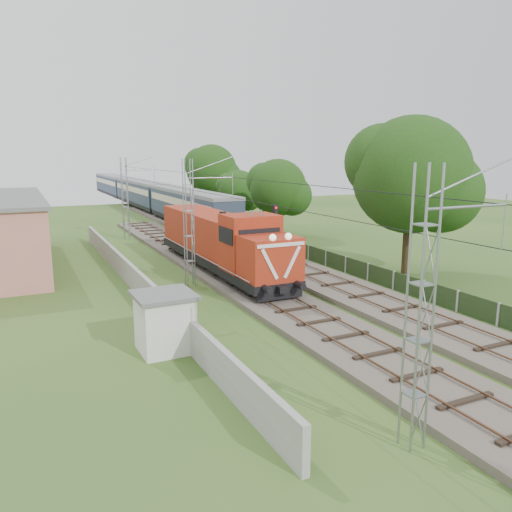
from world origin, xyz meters
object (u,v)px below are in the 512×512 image
coach_rake (141,192)px  relay_hut (165,322)px  signal_post (275,226)px  locomotive (220,240)px

coach_rake → relay_hut: 59.66m
signal_post → locomotive: bearing=153.3°
coach_rake → locomotive: bearing=-96.2°
locomotive → signal_post: bearing=-26.7°
locomotive → signal_post: size_ratio=3.70×
coach_rake → relay_hut: bearing=-102.0°
locomotive → coach_rake: (5.00, 46.07, 0.29)m
coach_rake → signal_post: signal_post is taller
relay_hut → coach_rake: bearing=78.0°
coach_rake → signal_post: (-1.62, -47.78, 0.73)m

